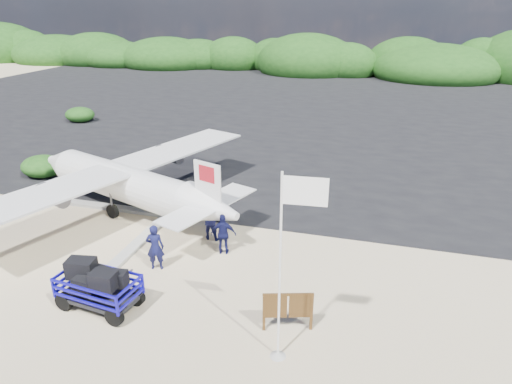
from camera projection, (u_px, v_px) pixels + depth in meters
ground at (221, 289)px, 16.37m from camera, size 160.00×160.00×0.00m
asphalt_apron at (329, 111)px, 42.98m from camera, size 90.00×50.00×0.04m
lagoon at (39, 237)px, 19.96m from camera, size 9.00×7.00×0.40m
vegetation_band at (352, 73)px, 65.16m from camera, size 124.00×8.00×4.40m
baggage_cart at (102, 307)px, 15.42m from camera, size 3.06×1.98×1.44m
flagpole at (278, 356)px, 13.29m from camera, size 1.18×0.57×5.74m
signboard at (287, 329)px, 14.37m from camera, size 1.65×0.64×1.38m
crew_a at (155, 247)px, 17.30m from camera, size 0.78×0.62×1.86m
crew_b at (211, 218)px, 19.55m from camera, size 0.99×0.80×1.93m
crew_c at (224, 234)px, 18.38m from camera, size 1.09×0.62×1.76m
aircraft_large at (463, 144)px, 33.02m from camera, size 19.73×19.73×4.63m
aircraft_small at (283, 98)px, 48.76m from camera, size 9.93×9.93×2.53m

